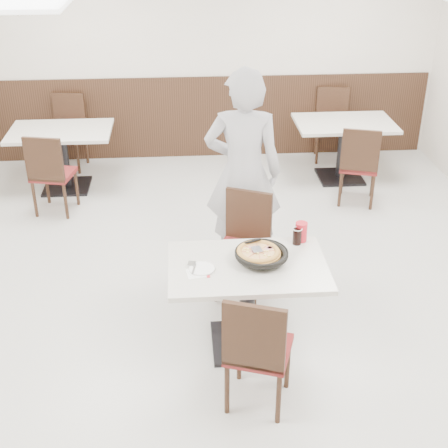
{
  "coord_description": "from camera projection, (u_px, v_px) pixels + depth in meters",
  "views": [
    {
      "loc": [
        -0.4,
        -4.63,
        3.23
      ],
      "look_at": [
        -0.08,
        -0.3,
        0.92
      ],
      "focal_mm": 50.0,
      "sensor_mm": 36.0,
      "label": 1
    }
  ],
  "objects": [
    {
      "name": "bg_table_right",
      "position": [
        342.0,
        150.0,
        7.81
      ],
      "size": [
        1.24,
        0.86,
        0.75
      ],
      "primitive_type": null,
      "rotation": [
        0.0,
        0.0,
        0.05
      ],
      "color": "beige",
      "rests_on": "floor"
    },
    {
      "name": "napkin",
      "position": [
        197.0,
        273.0,
        4.6
      ],
      "size": [
        0.16,
        0.16,
        0.0
      ],
      "primitive_type": "cube",
      "rotation": [
        0.0,
        0.0,
        0.15
      ],
      "color": "white",
      "rests_on": "main_table"
    },
    {
      "name": "pizza",
      "position": [
        258.0,
        254.0,
        4.73
      ],
      "size": [
        0.35,
        0.35,
        0.02
      ],
      "primitive_type": "cylinder",
      "rotation": [
        0.0,
        0.0,
        0.01
      ],
      "color": "#B37D2F",
      "rests_on": "pizza_pan"
    },
    {
      "name": "red_cup",
      "position": [
        301.0,
        232.0,
        4.99
      ],
      "size": [
        0.1,
        0.1,
        0.16
      ],
      "primitive_type": "cylinder",
      "rotation": [
        0.0,
        0.0,
        0.01
      ],
      "color": "red",
      "rests_on": "main_table"
    },
    {
      "name": "wainscot_back",
      "position": [
        210.0,
        117.0,
        8.42
      ],
      "size": [
        5.9,
        0.03,
        1.1
      ],
      "primitive_type": "cube",
      "color": "black",
      "rests_on": "floor"
    },
    {
      "name": "bg_table_left",
      "position": [
        64.0,
        159.0,
        7.55
      ],
      "size": [
        1.27,
        0.91,
        0.75
      ],
      "primitive_type": null,
      "rotation": [
        0.0,
        0.0,
        -0.09
      ],
      "color": "beige",
      "rests_on": "floor"
    },
    {
      "name": "cola_glass",
      "position": [
        297.0,
        237.0,
        4.95
      ],
      "size": [
        0.07,
        0.07,
        0.13
      ],
      "primitive_type": "cylinder",
      "rotation": [
        0.0,
        0.0,
        0.01
      ],
      "color": "black",
      "rests_on": "main_table"
    },
    {
      "name": "chair_near",
      "position": [
        259.0,
        347.0,
        4.28
      ],
      "size": [
        0.53,
        0.53,
        0.95
      ],
      "primitive_type": null,
      "rotation": [
        0.0,
        0.0,
        -0.33
      ],
      "color": "black",
      "rests_on": "floor"
    },
    {
      "name": "pizza_pan",
      "position": [
        261.0,
        257.0,
        4.72
      ],
      "size": [
        0.34,
        0.34,
        0.01
      ],
      "primitive_type": "cylinder",
      "rotation": [
        0.0,
        0.0,
        0.01
      ],
      "color": "black",
      "rests_on": "trivet"
    },
    {
      "name": "wall_back",
      "position": [
        209.0,
        53.0,
        8.04
      ],
      "size": [
        6.0,
        0.04,
        2.8
      ],
      "primitive_type": "cube",
      "color": "silver",
      "rests_on": "floor"
    },
    {
      "name": "bg_chair_right_far",
      "position": [
        332.0,
        126.0,
        8.33
      ],
      "size": [
        0.48,
        0.48,
        0.95
      ],
      "primitive_type": null,
      "rotation": [
        0.0,
        0.0,
        2.97
      ],
      "color": "black",
      "rests_on": "floor"
    },
    {
      "name": "diner_person",
      "position": [
        243.0,
        173.0,
        5.68
      ],
      "size": [
        0.77,
        0.56,
        1.95
      ],
      "primitive_type": "imported",
      "rotation": [
        0.0,
        0.0,
        3.01
      ],
      "color": "#A5A4A8",
      "rests_on": "floor"
    },
    {
      "name": "side_plate",
      "position": [
        202.0,
        269.0,
        4.63
      ],
      "size": [
        0.19,
        0.19,
        0.01
      ],
      "primitive_type": "cylinder",
      "rotation": [
        0.0,
        0.0,
        0.01
      ],
      "color": "white",
      "rests_on": "napkin"
    },
    {
      "name": "bg_chair_right_near",
      "position": [
        359.0,
        164.0,
        7.16
      ],
      "size": [
        0.52,
        0.52,
        0.95
      ],
      "primitive_type": null,
      "rotation": [
        0.0,
        0.0,
        -0.3
      ],
      "color": "black",
      "rests_on": "floor"
    },
    {
      "name": "chair_far",
      "position": [
        242.0,
        249.0,
        5.46
      ],
      "size": [
        0.55,
        0.55,
        0.95
      ],
      "primitive_type": null,
      "rotation": [
        0.0,
        0.0,
        2.73
      ],
      "color": "black",
      "rests_on": "floor"
    },
    {
      "name": "trivet",
      "position": [
        255.0,
        260.0,
        4.72
      ],
      "size": [
        0.12,
        0.12,
        0.04
      ],
      "primitive_type": "cylinder",
      "rotation": [
        0.0,
        0.0,
        0.01
      ],
      "color": "black",
      "rests_on": "main_table"
    },
    {
      "name": "floor",
      "position": [
        231.0,
        298.0,
        5.62
      ],
      "size": [
        7.0,
        7.0,
        0.0
      ],
      "primitive_type": "plane",
      "color": "#A7A7A2",
      "rests_on": "ground"
    },
    {
      "name": "fork",
      "position": [
        194.0,
        269.0,
        4.62
      ],
      "size": [
        0.04,
        0.15,
        0.0
      ],
      "primitive_type": "cube",
      "rotation": [
        0.0,
        0.0,
        -0.2
      ],
      "color": "silver",
      "rests_on": "side_plate"
    },
    {
      "name": "pizza_server",
      "position": [
        257.0,
        249.0,
        4.72
      ],
      "size": [
        0.09,
        0.1,
        0.0
      ],
      "primitive_type": "cube",
      "rotation": [
        0.0,
        0.0,
        0.18
      ],
      "color": "silver",
      "rests_on": "pizza"
    },
    {
      "name": "bg_chair_left_far",
      "position": [
        67.0,
        133.0,
        8.07
      ],
      "size": [
        0.49,
        0.49,
        0.95
      ],
      "primitive_type": null,
      "rotation": [
        0.0,
        0.0,
        2.96
      ],
      "color": "black",
      "rests_on": "floor"
    },
    {
      "name": "main_table",
      "position": [
        247.0,
        305.0,
        4.88
      ],
      "size": [
        1.21,
        0.81,
        0.75
      ],
      "primitive_type": null,
      "rotation": [
        0.0,
        0.0,
        0.01
      ],
      "color": "beige",
      "rests_on": "floor"
    },
    {
      "name": "bg_chair_left_near",
      "position": [
        53.0,
        172.0,
        6.95
      ],
      "size": [
        0.5,
        0.5,
        0.95
      ],
      "primitive_type": null,
      "rotation": [
        0.0,
        0.0,
        -0.21
      ],
      "color": "black",
      "rests_on": "floor"
    }
  ]
}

